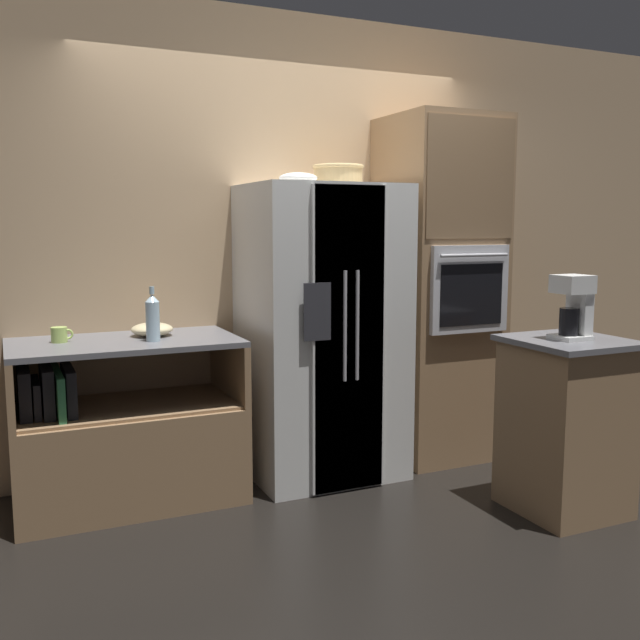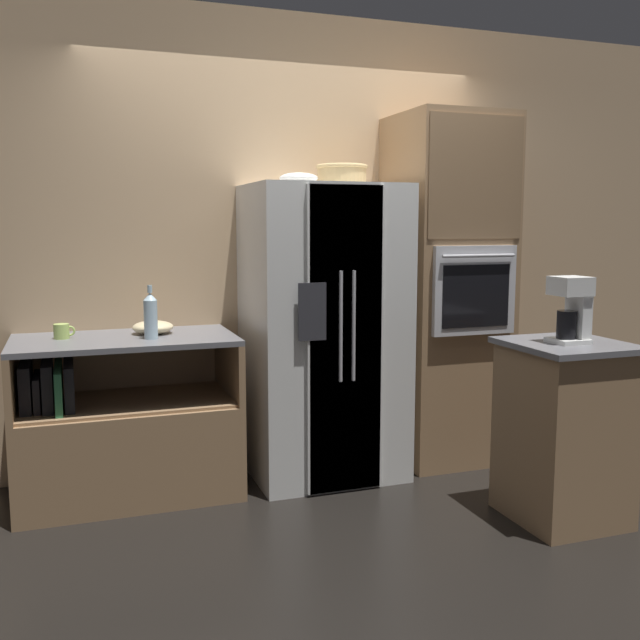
% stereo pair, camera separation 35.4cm
% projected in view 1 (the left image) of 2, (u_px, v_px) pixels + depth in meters
% --- Properties ---
extents(ground_plane, '(20.00, 20.00, 0.00)m').
position_uv_depth(ground_plane, '(308.00, 476.00, 4.31)').
color(ground_plane, black).
extents(wall_back, '(12.00, 0.06, 2.80)m').
position_uv_depth(wall_back, '(281.00, 242.00, 4.51)').
color(wall_back, tan).
rests_on(wall_back, ground_plane).
extents(counter_left, '(1.20, 0.68, 0.90)m').
position_uv_depth(counter_left, '(126.00, 443.00, 3.89)').
color(counter_left, '#93704C').
rests_on(counter_left, ground_plane).
extents(refrigerator, '(0.88, 0.76, 1.74)m').
position_uv_depth(refrigerator, '(322.00, 332.00, 4.26)').
color(refrigerator, silver).
rests_on(refrigerator, ground_plane).
extents(wall_oven, '(0.66, 0.72, 2.18)m').
position_uv_depth(wall_oven, '(438.00, 289.00, 4.61)').
color(wall_oven, '#93704C').
rests_on(wall_oven, ground_plane).
extents(island_counter, '(0.56, 0.58, 0.92)m').
position_uv_depth(island_counter, '(566.00, 425.00, 3.74)').
color(island_counter, '#93704C').
rests_on(island_counter, ground_plane).
extents(wicker_basket, '(0.31, 0.31, 0.12)m').
position_uv_depth(wicker_basket, '(338.00, 175.00, 4.29)').
color(wicker_basket, tan).
rests_on(wicker_basket, refrigerator).
extents(fruit_bowl, '(0.22, 0.22, 0.06)m').
position_uv_depth(fruit_bowl, '(298.00, 178.00, 4.06)').
color(fruit_bowl, white).
rests_on(fruit_bowl, refrigerator).
extents(bottle_tall, '(0.07, 0.07, 0.29)m').
position_uv_depth(bottle_tall, '(153.00, 317.00, 3.77)').
color(bottle_tall, silver).
rests_on(bottle_tall, counter_left).
extents(mug, '(0.11, 0.08, 0.08)m').
position_uv_depth(mug, '(60.00, 335.00, 3.74)').
color(mug, '#B2D166').
rests_on(mug, counter_left).
extents(mixing_bowl, '(0.23, 0.23, 0.07)m').
position_uv_depth(mixing_bowl, '(152.00, 329.00, 3.95)').
color(mixing_bowl, beige).
rests_on(mixing_bowl, counter_left).
extents(coffee_maker, '(0.17, 0.16, 0.33)m').
position_uv_depth(coffee_maker, '(574.00, 304.00, 3.64)').
color(coffee_maker, white).
rests_on(coffee_maker, island_counter).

